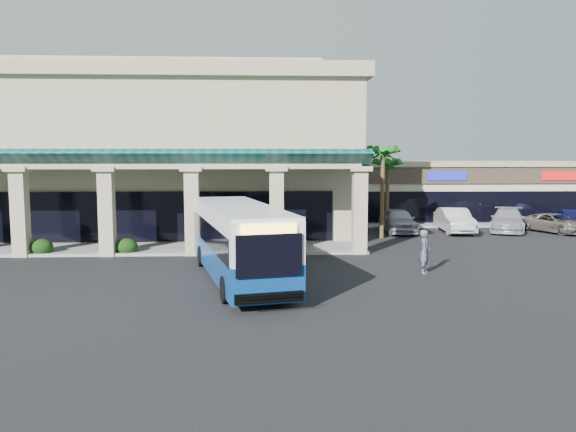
{
  "coord_description": "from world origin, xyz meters",
  "views": [
    {
      "loc": [
        0.66,
        -24.79,
        5.24
      ],
      "look_at": [
        2.06,
        4.11,
        2.2
      ],
      "focal_mm": 35.0,
      "sensor_mm": 36.0,
      "label": 1
    }
  ],
  "objects": [
    {
      "name": "palm_0",
      "position": [
        8.5,
        11.0,
        3.3
      ],
      "size": [
        2.4,
        2.4,
        6.6
      ],
      "primitive_type": null,
      "color": "#165418",
      "rests_on": "ground"
    },
    {
      "name": "arcade",
      "position": [
        -8.0,
        6.8,
        2.85
      ],
      "size": [
        30.0,
        6.2,
        5.7
      ],
      "primitive_type": null,
      "color": "#0B4442",
      "rests_on": "ground"
    },
    {
      "name": "car_silver",
      "position": [
        10.18,
        13.53,
        0.86
      ],
      "size": [
        2.13,
        5.09,
        1.72
      ],
      "primitive_type": "imported",
      "rotation": [
        0.0,
        0.0,
        -0.02
      ],
      "color": "#A5A2B5",
      "rests_on": "ground"
    },
    {
      "name": "car_extra",
      "position": [
        23.1,
        14.36,
        0.72
      ],
      "size": [
        3.23,
        5.33,
        1.44
      ],
      "primitive_type": "imported",
      "rotation": [
        0.0,
        0.0,
        -0.26
      ],
      "color": "#0C1246",
      "rests_on": "ground"
    },
    {
      "name": "car_white",
      "position": [
        14.15,
        13.42,
        0.85
      ],
      "size": [
        2.17,
        5.28,
        1.7
      ],
      "primitive_type": "imported",
      "rotation": [
        0.0,
        0.0,
        -0.07
      ],
      "color": "silver",
      "rests_on": "ground"
    },
    {
      "name": "pedestrian",
      "position": [
        8.05,
        -0.11,
        0.99
      ],
      "size": [
        0.7,
        0.85,
        1.98
      ],
      "primitive_type": "imported",
      "rotation": [
        0.0,
        0.0,
        1.2
      ],
      "color": "#4F5265",
      "rests_on": "ground"
    },
    {
      "name": "strip_mall",
      "position": [
        18.0,
        24.0,
        2.45
      ],
      "size": [
        22.5,
        12.5,
        4.9
      ],
      "primitive_type": null,
      "color": "beige",
      "rests_on": "ground"
    },
    {
      "name": "car_red",
      "position": [
        18.11,
        13.81,
        0.8
      ],
      "size": [
        4.35,
        5.95,
        1.6
      ],
      "primitive_type": "imported",
      "rotation": [
        0.0,
        0.0,
        -0.43
      ],
      "color": "#ADACB9",
      "rests_on": "ground"
    },
    {
      "name": "palm_1",
      "position": [
        9.5,
        14.0,
        2.9
      ],
      "size": [
        2.4,
        2.4,
        5.8
      ],
      "primitive_type": null,
      "color": "#165418",
      "rests_on": "ground"
    },
    {
      "name": "ground",
      "position": [
        0.0,
        0.0,
        0.0
      ],
      "size": [
        110.0,
        110.0,
        0.0
      ],
      "primitive_type": "plane",
      "color": "black"
    },
    {
      "name": "broadleaf_tree",
      "position": [
        7.5,
        19.0,
        2.41
      ],
      "size": [
        2.6,
        2.6,
        4.81
      ],
      "primitive_type": null,
      "color": "black",
      "rests_on": "ground"
    },
    {
      "name": "main_building",
      "position": [
        -8.0,
        16.0,
        5.67
      ],
      "size": [
        30.8,
        14.8,
        11.35
      ],
      "primitive_type": null,
      "color": "tan",
      "rests_on": "ground"
    },
    {
      "name": "car_gray",
      "position": [
        21.13,
        13.03,
        0.66
      ],
      "size": [
        3.89,
        5.26,
        1.33
      ],
      "primitive_type": "imported",
      "rotation": [
        0.0,
        0.0,
        0.4
      ],
      "color": "#6D645D",
      "rests_on": "ground"
    },
    {
      "name": "transit_bus",
      "position": [
        -0.3,
        -1.0,
        1.6
      ],
      "size": [
        5.17,
        11.8,
        3.21
      ],
      "primitive_type": null,
      "rotation": [
        0.0,
        0.0,
        0.22
      ],
      "color": "navy",
      "rests_on": "ground"
    }
  ]
}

